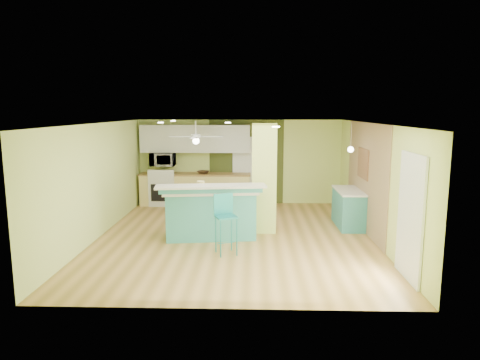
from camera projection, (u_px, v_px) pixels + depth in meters
The scene contains 23 objects.
floor at pixel (235, 237), 9.50m from camera, with size 6.00×7.00×0.01m, color olive.
ceiling at pixel (235, 123), 9.09m from camera, with size 6.00×7.00×0.01m, color white.
wall_back at pixel (240, 162), 12.75m from camera, with size 6.00×0.01×2.50m, color #D1E57A.
wall_front at pixel (224, 223), 5.84m from camera, with size 6.00×0.01×2.50m, color #D1E57A.
wall_left at pixel (98, 180), 9.39m from camera, with size 0.01×7.00×2.50m, color #D1E57A.
wall_right at pixel (374, 182), 9.21m from camera, with size 0.01×7.00×2.50m, color #D1E57A.
wood_panel at pixel (366, 178), 9.80m from camera, with size 0.02×3.40×2.50m, color #8C6E50.
olive_accent at pixel (246, 162), 12.73m from camera, with size 2.20×0.02×2.50m, color #404A1D.
interior_door at pixel (246, 170), 12.74m from camera, with size 0.82×0.05×2.00m, color white.
french_door at pixel (410, 217), 6.97m from camera, with size 0.04×1.08×2.10m, color white.
column at pixel (264, 178), 9.77m from camera, with size 0.55×0.55×2.50m, color #C4D763.
kitchen_run at pixel (195, 189), 12.62m from camera, with size 3.25×0.63×0.94m.
stove at pixel (163, 189), 12.64m from camera, with size 0.76×0.66×1.08m.
upper_cabinets at pixel (195, 139), 12.50m from camera, with size 3.20×0.34×0.80m, color silver.
microwave at pixel (163, 159), 12.51m from camera, with size 0.70×0.48×0.39m, color silver.
ceiling_fan at pixel (196, 137), 11.17m from camera, with size 1.41×1.41×0.61m.
pendant_lamp at pixel (351, 149), 9.85m from camera, with size 0.14×0.14×0.69m.
wall_decor at pixel (363, 163), 9.95m from camera, with size 0.03×0.90×0.70m, color brown.
peninsula at pixel (211, 211), 9.44m from camera, with size 2.35×1.47×1.23m.
bar_stool at pixel (225, 214), 8.30m from camera, with size 0.50×0.50×1.17m.
side_counter at pixel (348, 208), 10.29m from camera, with size 0.59×1.38×0.89m.
fruit_bowl at pixel (203, 172), 12.48m from camera, with size 0.34×0.34×0.08m, color #3A2617.
canister at pixel (201, 185), 9.37m from camera, with size 0.17×0.17×0.17m, color yellow.
Camera 1 is at (0.40, -9.16, 2.78)m, focal length 32.00 mm.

